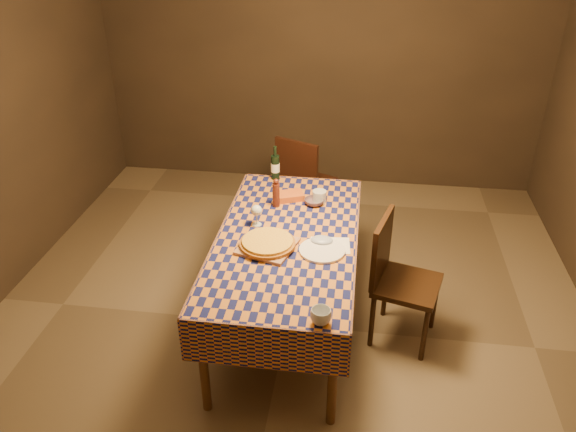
{
  "coord_description": "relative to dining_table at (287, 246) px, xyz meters",
  "views": [
    {
      "loc": [
        0.45,
        -3.16,
        2.76
      ],
      "look_at": [
        0.0,
        0.05,
        0.9
      ],
      "focal_mm": 35.0,
      "sensor_mm": 36.0,
      "label": 1
    }
  ],
  "objects": [
    {
      "name": "room",
      "position": [
        0.0,
        0.0,
        0.66
      ],
      "size": [
        5.0,
        5.1,
        2.7
      ],
      "color": "brown",
      "rests_on": "ground"
    },
    {
      "name": "dining_table",
      "position": [
        0.0,
        0.0,
        0.0
      ],
      "size": [
        0.94,
        1.84,
        0.77
      ],
      "color": "brown",
      "rests_on": "ground"
    },
    {
      "name": "cutting_board",
      "position": [
        -0.11,
        -0.15,
        0.09
      ],
      "size": [
        0.41,
        0.41,
        0.02
      ],
      "primitive_type": "cube",
      "rotation": [
        0.0,
        0.0,
        -0.27
      ],
      "color": "#A8724F",
      "rests_on": "dining_table"
    },
    {
      "name": "pizza",
      "position": [
        -0.11,
        -0.15,
        0.11
      ],
      "size": [
        0.42,
        0.42,
        0.04
      ],
      "color": "#925418",
      "rests_on": "cutting_board"
    },
    {
      "name": "pepper_mill",
      "position": [
        -0.14,
        0.41,
        0.18
      ],
      "size": [
        0.07,
        0.07,
        0.22
      ],
      "color": "#491B11",
      "rests_on": "dining_table"
    },
    {
      "name": "bowl",
      "position": [
        0.14,
        0.47,
        0.1
      ],
      "size": [
        0.19,
        0.19,
        0.05
      ],
      "primitive_type": "imported",
      "rotation": [
        0.0,
        0.0,
        -0.4
      ],
      "color": "#5E444F",
      "rests_on": "dining_table"
    },
    {
      "name": "wine_glass",
      "position": [
        -0.23,
        0.12,
        0.18
      ],
      "size": [
        0.08,
        0.08,
        0.15
      ],
      "color": "silver",
      "rests_on": "dining_table"
    },
    {
      "name": "wine_bottle",
      "position": [
        -0.22,
        0.86,
        0.18
      ],
      "size": [
        0.09,
        0.09,
        0.28
      ],
      "color": "black",
      "rests_on": "dining_table"
    },
    {
      "name": "deli_tub",
      "position": [
        0.17,
        0.53,
        0.12
      ],
      "size": [
        0.12,
        0.12,
        0.09
      ],
      "primitive_type": "cylinder",
      "rotation": [
        0.0,
        0.0,
        0.17
      ],
      "color": "silver",
      "rests_on": "dining_table"
    },
    {
      "name": "takeout_container",
      "position": [
        -0.05,
        0.54,
        0.1
      ],
      "size": [
        0.23,
        0.2,
        0.05
      ],
      "primitive_type": "cube",
      "rotation": [
        0.0,
        0.0,
        0.38
      ],
      "color": "#C45319",
      "rests_on": "dining_table"
    },
    {
      "name": "white_plate",
      "position": [
        0.25,
        -0.15,
        0.08
      ],
      "size": [
        0.35,
        0.35,
        0.02
      ],
      "primitive_type": "cylinder",
      "rotation": [
        0.0,
        0.0,
        0.2
      ],
      "color": "white",
      "rests_on": "dining_table"
    },
    {
      "name": "tumbler",
      "position": [
        0.3,
        -0.84,
        0.12
      ],
      "size": [
        0.14,
        0.14,
        0.09
      ],
      "primitive_type": "imported",
      "rotation": [
        0.0,
        0.0,
        0.31
      ],
      "color": "silver",
      "rests_on": "dining_table"
    },
    {
      "name": "flour_patch",
      "position": [
        0.29,
        -0.07,
        0.08
      ],
      "size": [
        0.27,
        0.22,
        0.0
      ],
      "primitive_type": "cube",
      "rotation": [
        0.0,
        0.0,
        0.08
      ],
      "color": "white",
      "rests_on": "dining_table"
    },
    {
      "name": "flour_bag",
      "position": [
        0.24,
        -0.05,
        0.1
      ],
      "size": [
        0.18,
        0.16,
        0.04
      ],
      "primitive_type": "ellipsoid",
      "rotation": [
        0.0,
        0.0,
        -0.41
      ],
      "color": "#9FACCC",
      "rests_on": "dining_table"
    },
    {
      "name": "chair_far",
      "position": [
        -0.05,
        1.39,
        -0.17
      ],
      "size": [
        0.56,
        0.56,
        0.93
      ],
      "color": "black",
      "rests_on": "ground"
    },
    {
      "name": "chair_right",
      "position": [
        0.75,
        0.02,
        -0.17
      ],
      "size": [
        0.52,
        0.52,
        0.93
      ],
      "color": "black",
      "rests_on": "ground"
    }
  ]
}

